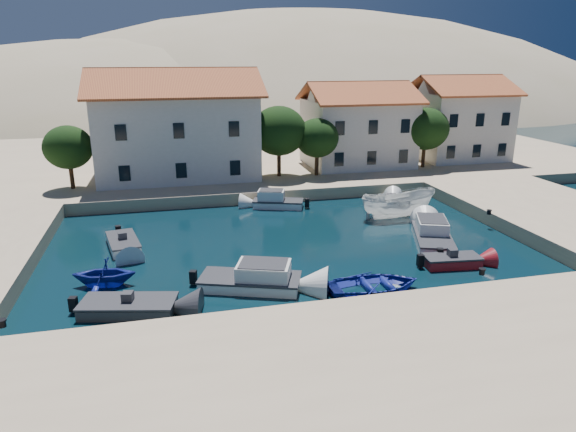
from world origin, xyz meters
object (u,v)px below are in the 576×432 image
object	(u,v)px
building_mid	(358,123)
building_right	(458,116)
building_left	(177,122)
boat_east	(397,217)
rowboat_south	(374,291)
cabin_cruiser_south	(250,279)
cabin_cruiser_east	(433,236)

from	to	relation	value
building_mid	building_right	distance (m)	12.04
building_left	boat_east	size ratio (longest dim) A/B	2.48
rowboat_south	cabin_cruiser_south	bearing A→B (deg)	72.31
cabin_cruiser_east	building_right	bearing A→B (deg)	-12.42
rowboat_south	boat_east	size ratio (longest dim) A/B	0.82
building_left	cabin_cruiser_south	distance (m)	24.55
building_left	rowboat_south	bearing A→B (deg)	-71.25
cabin_cruiser_east	building_mid	bearing A→B (deg)	14.17
building_mid	cabin_cruiser_south	xyz separation A→B (m)	(-15.41, -24.80, -4.75)
building_right	rowboat_south	bearing A→B (deg)	-127.41
building_mid	boat_east	xyz separation A→B (m)	(-2.46, -15.22, -5.22)
building_left	cabin_cruiser_south	xyz separation A→B (m)	(2.59, -23.80, -5.46)
building_right	cabin_cruiser_south	bearing A→B (deg)	-136.74
building_mid	rowboat_south	xyz separation A→B (m)	(-9.25, -26.78, -5.22)
rowboat_south	building_mid	bearing A→B (deg)	-18.92
boat_east	cabin_cruiser_east	bearing A→B (deg)	177.13
building_mid	building_right	size ratio (longest dim) A/B	1.11
building_right	rowboat_south	distance (m)	35.40
building_left	rowboat_south	size ratio (longest dim) A/B	3.02
cabin_cruiser_south	cabin_cruiser_east	size ratio (longest dim) A/B	0.96
boat_east	building_right	bearing A→B (deg)	-42.63
building_right	building_left	bearing A→B (deg)	-176.19
building_left	cabin_cruiser_east	xyz separation A→B (m)	(15.34, -19.84, -5.46)
building_right	boat_east	bearing A→B (deg)	-131.72
building_left	building_mid	distance (m)	18.04
building_right	rowboat_south	world-z (taller)	building_right
building_left	building_right	xyz separation A→B (m)	(30.00, 2.00, -0.46)
rowboat_south	boat_east	world-z (taller)	boat_east
building_right	cabin_cruiser_south	world-z (taller)	building_right
building_mid	boat_east	bearing A→B (deg)	-99.20
building_mid	cabin_cruiser_east	distance (m)	21.54
building_mid	cabin_cruiser_south	size ratio (longest dim) A/B	1.84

